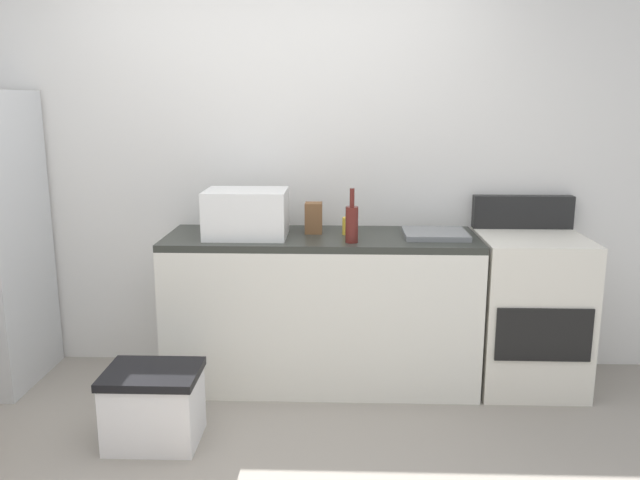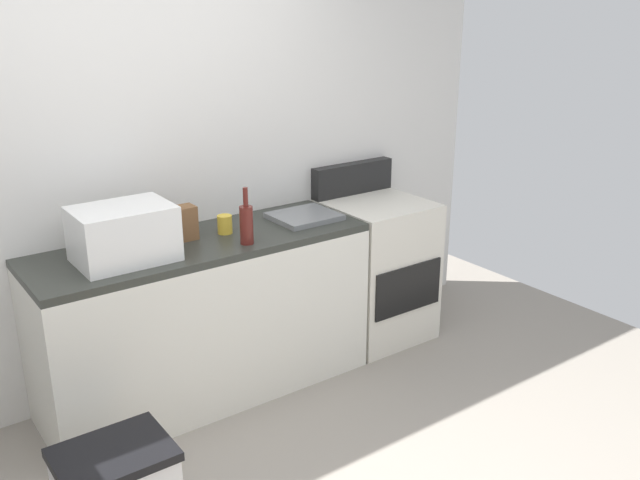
# 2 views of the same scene
# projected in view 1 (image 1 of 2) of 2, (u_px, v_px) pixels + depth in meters

# --- Properties ---
(wall_back) EXTENTS (5.00, 0.10, 2.60)m
(wall_back) POSITION_uv_depth(u_px,v_px,m) (275.00, 160.00, 4.00)
(wall_back) COLOR silver
(wall_back) RESTS_ON ground_plane
(kitchen_counter) EXTENTS (1.80, 0.60, 0.90)m
(kitchen_counter) POSITION_uv_depth(u_px,v_px,m) (321.00, 309.00, 3.83)
(kitchen_counter) COLOR silver
(kitchen_counter) RESTS_ON ground_plane
(stove_oven) EXTENTS (0.60, 0.61, 1.10)m
(stove_oven) POSITION_uv_depth(u_px,v_px,m) (528.00, 309.00, 3.79)
(stove_oven) COLOR silver
(stove_oven) RESTS_ON ground_plane
(microwave) EXTENTS (0.46, 0.34, 0.27)m
(microwave) POSITION_uv_depth(u_px,v_px,m) (246.00, 213.00, 3.67)
(microwave) COLOR white
(microwave) RESTS_ON kitchen_counter
(sink_basin) EXTENTS (0.36, 0.32, 0.03)m
(sink_basin) POSITION_uv_depth(u_px,v_px,m) (435.00, 234.00, 3.70)
(sink_basin) COLOR slate
(sink_basin) RESTS_ON kitchen_counter
(wine_bottle) EXTENTS (0.07, 0.07, 0.30)m
(wine_bottle) POSITION_uv_depth(u_px,v_px,m) (352.00, 223.00, 3.53)
(wine_bottle) COLOR #591E19
(wine_bottle) RESTS_ON kitchen_counter
(coffee_mug) EXTENTS (0.08, 0.08, 0.10)m
(coffee_mug) POSITION_uv_depth(u_px,v_px,m) (349.00, 226.00, 3.75)
(coffee_mug) COLOR gold
(coffee_mug) RESTS_ON kitchen_counter
(knife_block) EXTENTS (0.10, 0.10, 0.18)m
(knife_block) POSITION_uv_depth(u_px,v_px,m) (314.00, 218.00, 3.78)
(knife_block) COLOR brown
(knife_block) RESTS_ON kitchen_counter
(storage_bin) EXTENTS (0.46, 0.36, 0.38)m
(storage_bin) POSITION_uv_depth(u_px,v_px,m) (154.00, 406.00, 3.18)
(storage_bin) COLOR silver
(storage_bin) RESTS_ON ground_plane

